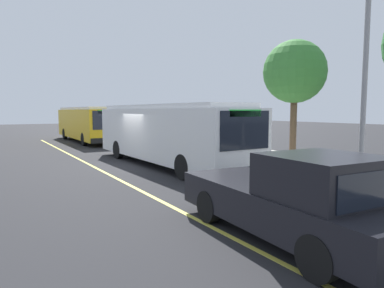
% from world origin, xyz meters
% --- Properties ---
extents(ground_plane, '(120.00, 120.00, 0.00)m').
position_xyz_m(ground_plane, '(0.00, 0.00, 0.00)').
color(ground_plane, '#232326').
extents(sidewalk_curb, '(44.00, 6.40, 0.15)m').
position_xyz_m(sidewalk_curb, '(0.00, 6.00, 0.07)').
color(sidewalk_curb, '#A8A399').
rests_on(sidewalk_curb, ground_plane).
extents(lane_stripe_center, '(36.00, 0.14, 0.01)m').
position_xyz_m(lane_stripe_center, '(0.00, -2.20, 0.00)').
color(lane_stripe_center, '#E0D64C').
rests_on(lane_stripe_center, ground_plane).
extents(transit_bus_main, '(11.70, 2.87, 2.95)m').
position_xyz_m(transit_bus_main, '(1.04, 1.01, 1.62)').
color(transit_bus_main, white).
rests_on(transit_bus_main, ground_plane).
extents(transit_bus_second, '(11.82, 2.65, 2.95)m').
position_xyz_m(transit_bus_second, '(-14.24, 1.02, 1.62)').
color(transit_bus_second, gold).
rests_on(transit_bus_second, ground_plane).
extents(pickup_truck, '(5.49, 2.27, 1.85)m').
position_xyz_m(pickup_truck, '(11.28, -1.25, 0.86)').
color(pickup_truck, black).
rests_on(pickup_truck, ground_plane).
extents(bus_shelter, '(2.90, 1.60, 2.48)m').
position_xyz_m(bus_shelter, '(-1.24, 5.38, 1.92)').
color(bus_shelter, '#333338').
rests_on(bus_shelter, sidewalk_curb).
extents(waiting_bench, '(1.60, 0.48, 0.95)m').
position_xyz_m(waiting_bench, '(-1.03, 5.27, 0.63)').
color(waiting_bench, brown).
rests_on(waiting_bench, sidewalk_curb).
extents(route_sign_post, '(0.44, 0.08, 2.80)m').
position_xyz_m(route_sign_post, '(2.10, 3.72, 1.96)').
color(route_sign_post, '#333338').
rests_on(route_sign_post, sidewalk_curb).
extents(pedestrian_commuter, '(0.24, 0.40, 1.69)m').
position_xyz_m(pedestrian_commuter, '(0.63, 3.68, 1.12)').
color(pedestrian_commuter, '#282D47').
rests_on(pedestrian_commuter, sidewalk_curb).
extents(street_tree_near_shelter, '(3.40, 3.40, 6.31)m').
position_xyz_m(street_tree_near_shelter, '(2.60, 8.02, 4.73)').
color(street_tree_near_shelter, brown).
rests_on(street_tree_near_shelter, sidewalk_curb).
extents(utility_pole, '(0.16, 0.16, 6.40)m').
position_xyz_m(utility_pole, '(9.61, 3.49, 3.35)').
color(utility_pole, gray).
rests_on(utility_pole, sidewalk_curb).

